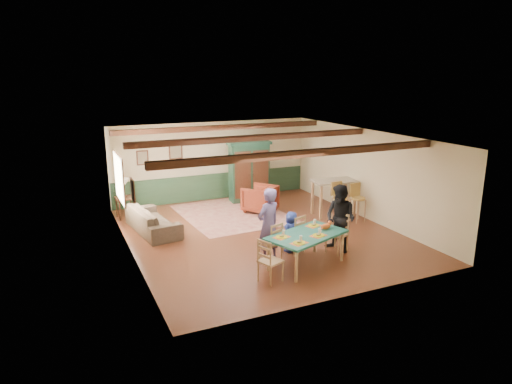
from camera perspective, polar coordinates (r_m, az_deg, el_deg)
name	(u,v)px	position (r m, az deg, el deg)	size (l,w,h in m)	color
floor	(261,234)	(12.64, 0.68, -5.23)	(8.00, 8.00, 0.00)	#4F2416
wall_back	(213,161)	(15.88, -5.42, 3.88)	(7.00, 0.02, 2.70)	beige
wall_left	(129,201)	(11.28, -15.65, -1.07)	(0.02, 8.00, 2.70)	beige
wall_right	(367,175)	(14.05, 13.76, 2.11)	(0.02, 8.00, 2.70)	beige
ceiling	(262,136)	(12.00, 0.72, 6.99)	(7.00, 8.00, 0.02)	white
wainscot_back	(214,186)	(16.06, -5.32, 0.71)	(6.95, 0.03, 0.90)	#213D27
ceiling_beam_front	(306,153)	(10.00, 6.32, 4.83)	(6.95, 0.16, 0.16)	black
ceiling_beam_mid	(255,138)	(12.37, -0.07, 6.80)	(6.95, 0.16, 0.16)	black
ceiling_beam_back	(222,128)	(14.76, -4.25, 8.04)	(6.95, 0.16, 0.16)	black
window_left	(119,178)	(12.87, -16.77, 1.68)	(0.06, 1.60, 1.30)	white
picture_left_wall	(133,190)	(10.60, -15.12, 0.22)	(0.04, 0.42, 0.52)	gray
picture_back_a	(176,151)	(15.41, -10.01, 5.09)	(0.45, 0.04, 0.55)	gray
picture_back_b	(142,158)	(15.21, -14.00, 4.18)	(0.38, 0.04, 0.48)	gray
dining_table	(306,250)	(10.56, 6.30, -7.22)	(1.84, 1.02, 0.77)	#1E5F50
dining_chair_far_left	(271,242)	(10.69, 1.85, -6.26)	(0.43, 0.45, 0.97)	#A27951
dining_chair_far_right	(294,234)	(11.26, 4.75, -5.21)	(0.43, 0.45, 0.97)	#A27951
dining_chair_end_left	(271,260)	(9.70, 1.83, -8.50)	(0.43, 0.45, 0.97)	#A27951
dining_chair_end_right	(337,234)	(11.40, 10.10, -5.13)	(0.43, 0.45, 0.97)	#A27951
person_man	(268,225)	(10.61, 1.55, -4.15)	(0.64, 0.42, 1.76)	#5F508A
person_woman	(340,219)	(11.37, 10.48, -3.31)	(0.82, 0.64, 1.69)	black
person_child	(291,232)	(11.30, 4.44, -4.98)	(0.50, 0.33, 1.03)	navy
cat	(326,226)	(10.75, 8.71, -4.19)	(0.37, 0.14, 0.18)	orange
place_setting_near_left	(299,241)	(9.84, 5.42, -6.11)	(0.41, 0.31, 0.11)	yellow
place_setting_near_center	(319,234)	(10.33, 7.82, -5.17)	(0.41, 0.31, 0.11)	yellow
place_setting_far_left	(282,235)	(10.16, 3.22, -5.39)	(0.41, 0.31, 0.11)	yellow
place_setting_far_right	(314,224)	(10.97, 7.21, -3.96)	(0.41, 0.31, 0.11)	yellow
area_rug	(232,214)	(14.38, -2.97, -2.74)	(2.99, 3.55, 0.01)	beige
armoire	(249,172)	(15.62, -0.87, 2.58)	(1.46, 0.58, 2.06)	#133123
armchair	(260,199)	(14.48, 0.48, -0.86)	(0.92, 0.95, 0.86)	#531910
sofa	(153,220)	(13.04, -12.78, -3.42)	(2.29, 0.89, 0.67)	#3C3025
end_table	(126,207)	(14.49, -15.99, -1.87)	(0.52, 0.52, 0.64)	black
table_lamp	(124,188)	(14.33, -16.16, 0.50)	(0.33, 0.33, 0.59)	tan
counter_table	(333,198)	(14.35, 9.66, -0.69)	(1.33, 0.78, 1.11)	#BFB194
bar_stool_left	(340,202)	(13.76, 10.42, -1.24)	(0.42, 0.46, 1.18)	#B49146
bar_stool_right	(358,203)	(13.85, 12.65, -1.34)	(0.40, 0.44, 1.14)	#B49146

